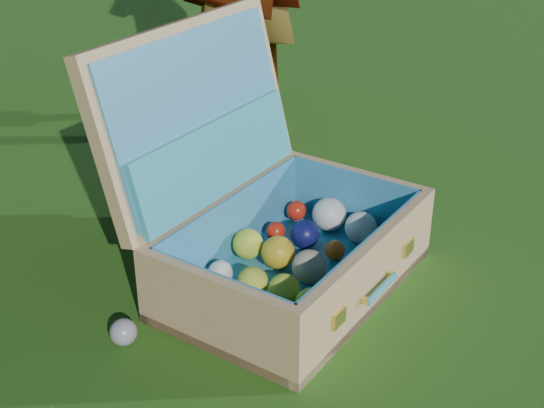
# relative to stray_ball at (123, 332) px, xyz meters

# --- Properties ---
(ground) EXTENTS (60.00, 60.00, 0.00)m
(ground) POSITION_rel_stray_ball_xyz_m (0.55, -0.02, -0.03)
(ground) COLOR #215114
(ground) RESTS_ON ground
(stray_ball) EXTENTS (0.06, 0.06, 0.06)m
(stray_ball) POSITION_rel_stray_ball_xyz_m (0.00, 0.00, 0.00)
(stray_ball) COLOR #4671B7
(stray_ball) RESTS_ON ground
(suitcase) EXTENTS (0.81, 0.76, 0.63)m
(suitcase) POSITION_rel_stray_ball_xyz_m (0.43, 0.02, 0.15)
(suitcase) COLOR tan
(suitcase) RESTS_ON ground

